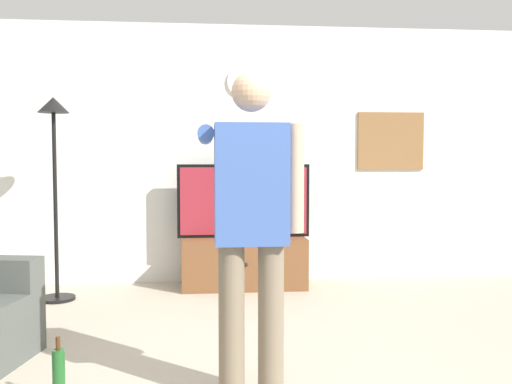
% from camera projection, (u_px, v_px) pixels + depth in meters
% --- Properties ---
extents(back_wall, '(6.40, 0.10, 2.70)m').
position_uv_depth(back_wall, '(240.00, 154.00, 5.88)').
color(back_wall, silver).
rests_on(back_wall, ground_plane).
extents(tv_stand, '(1.24, 0.52, 0.51)m').
position_uv_depth(tv_stand, '(244.00, 262.00, 5.60)').
color(tv_stand, brown).
rests_on(tv_stand, ground_plane).
extents(television, '(1.34, 0.07, 0.74)m').
position_uv_depth(television, '(244.00, 201.00, 5.61)').
color(television, black).
rests_on(television, tv_stand).
extents(wall_clock, '(0.31, 0.03, 0.31)m').
position_uv_depth(wall_clock, '(242.00, 82.00, 5.78)').
color(wall_clock, white).
extents(framed_picture, '(0.72, 0.04, 0.62)m').
position_uv_depth(framed_picture, '(391.00, 141.00, 5.97)').
color(framed_picture, olive).
extents(floor_lamp, '(0.32, 0.32, 1.86)m').
position_uv_depth(floor_lamp, '(54.00, 156.00, 5.02)').
color(floor_lamp, black).
rests_on(floor_lamp, ground_plane).
extents(person_standing_nearer_lamp, '(0.57, 0.78, 1.75)m').
position_uv_depth(person_standing_nearer_lamp, '(251.00, 217.00, 2.95)').
color(person_standing_nearer_lamp, '#7A6B56').
rests_on(person_standing_nearer_lamp, ground_plane).
extents(beverage_bottle, '(0.07, 0.07, 0.36)m').
position_uv_depth(beverage_bottle, '(59.00, 375.00, 2.93)').
color(beverage_bottle, '#1E5923').
rests_on(beverage_bottle, ground_plane).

